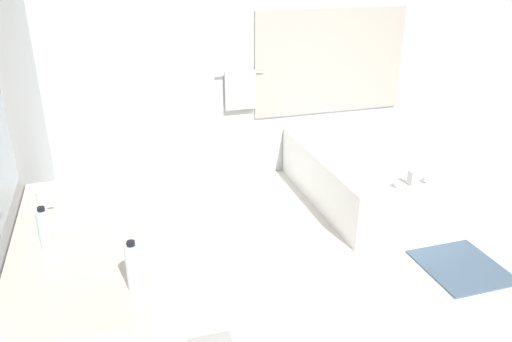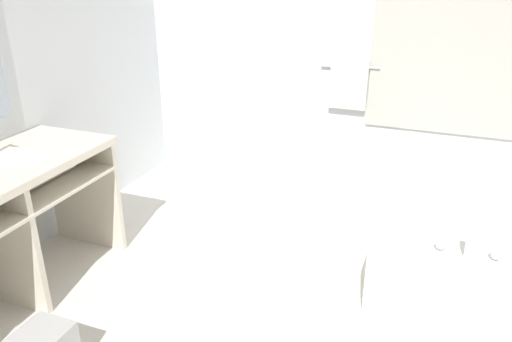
% 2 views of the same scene
% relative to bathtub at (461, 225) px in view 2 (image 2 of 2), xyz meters
% --- Properties ---
extents(wall_back_with_blinds, '(7.40, 0.13, 2.70)m').
position_rel_bathtub_xyz_m(wall_back_with_blinds, '(-0.69, 0.92, 1.07)').
color(wall_back_with_blinds, silver).
rests_on(wall_back_with_blinds, ground_plane).
extents(bathtub, '(1.04, 1.77, 0.62)m').
position_rel_bathtub_xyz_m(bathtub, '(0.00, 0.00, 0.00)').
color(bathtub, white).
rests_on(bathtub, ground_plane).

